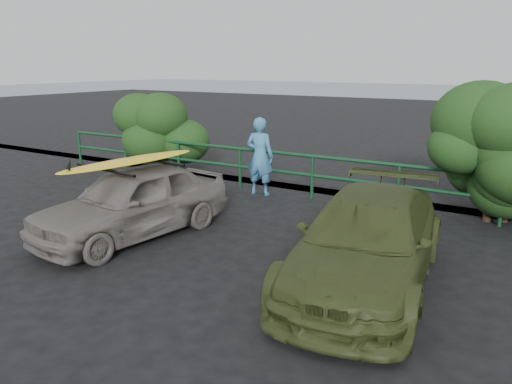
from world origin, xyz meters
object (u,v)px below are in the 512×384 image
at_px(olive_vehicle, 367,241).
at_px(surfboard, 130,161).
at_px(guardrail, 275,172).
at_px(sedan, 133,202).
at_px(man, 260,156).

relative_size(olive_vehicle, surfboard, 1.54).
height_order(guardrail, sedan, sedan).
distance_m(guardrail, sedan, 4.12).
bearing_deg(sedan, olive_vehicle, 10.45).
relative_size(olive_vehicle, man, 2.37).
distance_m(sedan, man, 3.80).
xyz_separation_m(man, surfboard, (-0.42, -3.76, 0.46)).
bearing_deg(olive_vehicle, man, 130.21).
height_order(guardrail, olive_vehicle, olive_vehicle).
distance_m(guardrail, man, 0.56).
height_order(olive_vehicle, man, man).
bearing_deg(guardrail, man, -128.37).
height_order(sedan, surfboard, surfboard).
bearing_deg(guardrail, sedan, -99.21).
bearing_deg(man, surfboard, 77.71).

